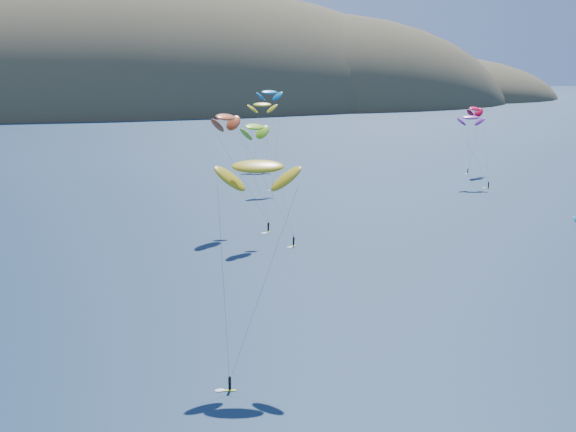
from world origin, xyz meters
The scene contains 8 objects.
island centered at (39.40, 562.36, -10.74)m, with size 730.00×300.00×210.00m.
kitesurfer_2 centered at (-13.81, 43.36, 22.74)m, with size 12.11×13.84×25.39m.
kitesurfer_3 centered at (4.14, 105.25, 21.84)m, with size 9.55×15.25×24.21m.
kitesurfer_4 centered at (25.46, 162.99, 25.94)m, with size 8.03×7.48×28.08m.
kitesurfer_6 centered at (80.27, 150.40, 18.73)m, with size 8.14×11.39×20.85m.
kitesurfer_8 centered at (94.56, 171.44, 19.65)m, with size 9.44×8.21×22.10m.
kitesurfer_9 centered at (1.16, 116.13, 23.05)m, with size 12.30×13.55×25.76m.
kitesurfer_11 centered at (35.44, 202.11, 20.33)m, with size 9.76×11.87×22.88m.
Camera 1 is at (-40.26, -44.90, 35.15)m, focal length 50.00 mm.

